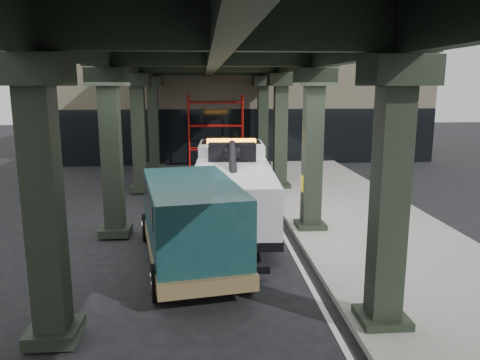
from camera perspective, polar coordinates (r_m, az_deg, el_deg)
name	(u,v)px	position (r m, az deg, el deg)	size (l,w,h in m)	color
ground	(231,257)	(12.72, -1.06, -9.31)	(90.00, 90.00, 0.00)	black
sidewalk	(369,228)	(15.46, 15.44, -5.64)	(5.00, 40.00, 0.15)	gray
lane_stripe	(282,232)	(14.78, 5.10, -6.33)	(0.12, 38.00, 0.01)	silver
viaduct	(213,52)	(13.91, -3.37, 15.35)	(7.40, 32.00, 6.40)	black
building	(243,93)	(31.99, 0.36, 10.52)	(22.00, 10.00, 8.00)	#C6B793
scaffolding	(216,129)	(26.64, -2.98, 6.24)	(3.08, 0.88, 4.00)	red
tow_truck	(232,183)	(15.51, -0.95, -0.36)	(2.80, 8.48, 2.74)	black
towed_van	(190,220)	(11.78, -6.10, -4.89)	(3.00, 5.80, 2.24)	#0F3438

